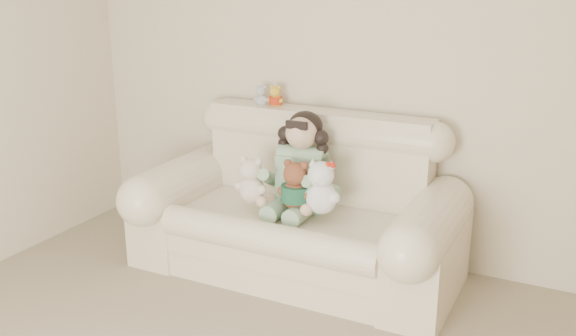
{
  "coord_description": "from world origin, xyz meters",
  "views": [
    {
      "loc": [
        1.32,
        -1.47,
        1.92
      ],
      "look_at": [
        -0.36,
        1.9,
        0.75
      ],
      "focal_mm": 39.76,
      "sensor_mm": 36.0,
      "label": 1
    }
  ],
  "objects_px": {
    "seated_child": "(302,161)",
    "brown_teddy": "(296,181)",
    "cream_teddy": "(251,176)",
    "white_cat": "(322,182)",
    "sofa": "(295,199)"
  },
  "relations": [
    {
      "from": "sofa",
      "to": "brown_teddy",
      "type": "relative_size",
      "value": 5.66
    },
    {
      "from": "seated_child",
      "to": "brown_teddy",
      "type": "xyz_separation_m",
      "value": [
        0.06,
        -0.21,
        -0.06
      ]
    },
    {
      "from": "seated_child",
      "to": "sofa",
      "type": "bearing_deg",
      "value": -102.5
    },
    {
      "from": "white_cat",
      "to": "seated_child",
      "type": "bearing_deg",
      "value": 135.74
    },
    {
      "from": "sofa",
      "to": "cream_teddy",
      "type": "xyz_separation_m",
      "value": [
        -0.24,
        -0.15,
        0.16
      ]
    },
    {
      "from": "cream_teddy",
      "to": "brown_teddy",
      "type": "bearing_deg",
      "value": 19.51
    },
    {
      "from": "white_cat",
      "to": "cream_teddy",
      "type": "distance_m",
      "value": 0.47
    },
    {
      "from": "brown_teddy",
      "to": "cream_teddy",
      "type": "relative_size",
      "value": 1.04
    },
    {
      "from": "white_cat",
      "to": "sofa",
      "type": "bearing_deg",
      "value": 150.64
    },
    {
      "from": "sofa",
      "to": "seated_child",
      "type": "relative_size",
      "value": 3.18
    },
    {
      "from": "cream_teddy",
      "to": "sofa",
      "type": "bearing_deg",
      "value": 47.39
    },
    {
      "from": "brown_teddy",
      "to": "white_cat",
      "type": "xyz_separation_m",
      "value": [
        0.17,
        0.01,
        0.02
      ]
    },
    {
      "from": "brown_teddy",
      "to": "white_cat",
      "type": "relative_size",
      "value": 0.92
    },
    {
      "from": "seated_child",
      "to": "cream_teddy",
      "type": "distance_m",
      "value": 0.34
    },
    {
      "from": "white_cat",
      "to": "cream_teddy",
      "type": "xyz_separation_m",
      "value": [
        -0.47,
        -0.03,
        -0.02
      ]
    }
  ]
}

